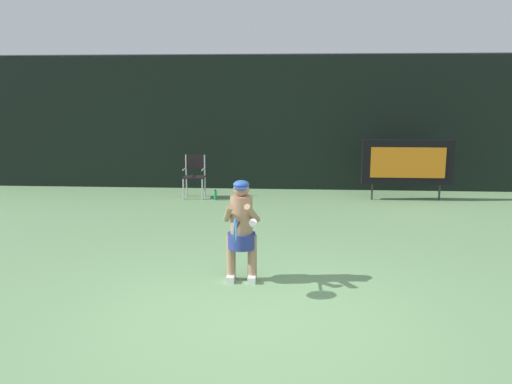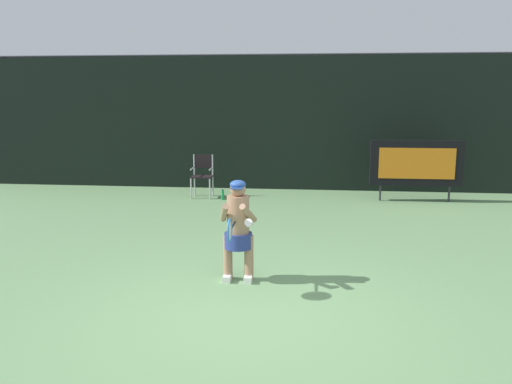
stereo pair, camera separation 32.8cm
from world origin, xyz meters
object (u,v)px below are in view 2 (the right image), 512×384
Objects in this scene: tennis_player at (238,227)px; tennis_racket at (230,230)px; umpire_chair at (202,173)px; scoreboard at (416,163)px; water_bottle at (223,195)px.

tennis_player is 2.39× the size of tennis_racket.
tennis_player is at bearing -73.44° from umpire_chair.
scoreboard is at bearing 55.42° from tennis_racket.
tennis_player is 0.61m from tennis_racket.
water_bottle is 0.18× the size of tennis_player.
scoreboard is 8.30× the size of water_bottle.
umpire_chair is 0.82m from water_bottle.
tennis_racket is at bearing -79.30° from water_bottle.
tennis_racket is at bearing -91.73° from tennis_player.
tennis_racket is at bearing -75.03° from umpire_chair.
tennis_racket is at bearing -118.46° from scoreboard.
scoreboard is 2.04× the size of umpire_chair.
umpire_chair is (-5.29, -0.02, -0.33)m from scoreboard.
umpire_chair reaches higher than water_bottle.
tennis_racket is (1.17, -6.21, 0.77)m from water_bottle.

